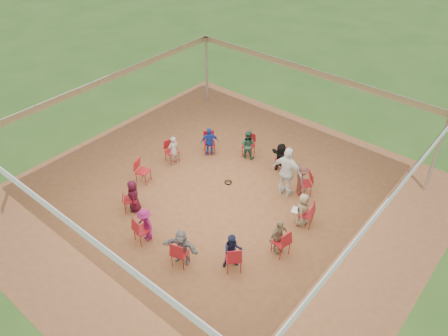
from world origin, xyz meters
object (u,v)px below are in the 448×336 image
Objects in this scene: chair_0 at (306,214)px; chair_10 at (233,258)px; person_seated_3 at (248,144)px; person_seated_8 at (182,247)px; chair_1 at (305,184)px; chair_11 at (281,242)px; chair_2 at (283,160)px; chair_6 at (143,171)px; person_seated_0 at (303,210)px; chair_4 at (209,143)px; laptop at (297,209)px; person_seated_1 at (302,181)px; chair_3 at (249,146)px; chair_5 at (172,152)px; chair_9 at (180,253)px; standing_person at (287,172)px; person_seated_6 at (134,196)px; person_seated_4 at (210,142)px; person_seated_9 at (233,251)px; chair_8 at (142,230)px; person_seated_7 at (145,225)px; cable_coil at (228,182)px; chair_7 at (130,199)px; person_seated_10 at (278,237)px; person_seated_5 at (173,150)px; person_seated_2 at (281,158)px.

chair_0 and chair_10 have the same top height.
person_seated_3 and person_seated_8 have the same top height.
chair_11 is at bearing 150.00° from chair_1.
chair_6 is at bearing 60.00° from chair_2.
person_seated_3 reaches higher than chair_10.
chair_1 is 1.47m from person_seated_0.
chair_10 is at bearing 90.00° from chair_4.
person_seated_1 is at bearing 8.44° from laptop.
chair_3 and chair_5 have the same top height.
person_seated_3 is 1.00× the size of person_seated_8.
chair_4 is 5.56m from chair_9.
standing_person is at bearing 64.21° from person_seated_8.
chair_0 is at bearing 74.67° from person_seated_6.
person_seated_4 is at bearing 160.45° from chair_5.
person_seated_9 is 3.16× the size of laptop.
person_seated_0 is 4.77m from person_seated_4.
chair_8 is 1.49m from chair_9.
person_seated_7 is (0.32, -5.43, 0.13)m from chair_3.
person_seated_4 is (0.09, -0.08, 0.13)m from chair_4.
chair_10 is 2.54× the size of cable_coil.
person_seated_0 is 5.32m from person_seated_6.
person_seated_3 is 3.26× the size of cable_coil.
person_seated_8 is 3.78m from laptop.
person_seated_0 reaches higher than cable_coil.
chair_7 is 1.49m from chair_8.
person_seated_9 reaches higher than chair_10.
chair_10 is 1.47m from person_seated_10.
chair_7 is at bearing 27.89° from person_seated_5.
chair_4 and chair_6 have the same top height.
chair_4 is 5.75m from chair_10.
person_seated_8 is at bearing 160.45° from chair_10.
person_seated_4 is 3.90m from person_seated_6.
person_seated_9 is (-0.76, -1.25, 0.13)m from chair_11.
chair_9 is at bearing 76.55° from standing_person.
person_seated_1 is 1.00× the size of person_seated_10.
person_seated_0 is 2.76m from person_seated_9.
chair_11 is 0.78× the size of person_seated_9.
person_seated_3 is 1.00× the size of person_seated_6.
chair_6 is (-0.60, -2.81, 0.00)m from chair_4.
chair_1 is at bearing 169.55° from person_seated_2.
chair_1 is at bearing 150.00° from chair_3.
person_seated_10 reaches higher than chair_11.
person_seated_7 is (0.02, 0.12, 0.13)m from chair_8.
person_seated_3 is 5.32m from person_seated_9.
person_seated_8 reaches higher than chair_1.
chair_1 is 0.80m from standing_person.
chair_7 is at bearing 169.55° from person_seated_7.
person_seated_1 reaches higher than chair_4.
chair_7 is (-3.85, -4.28, 0.00)m from chair_1.
chair_7 is at bearing 15.00° from chair_6.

